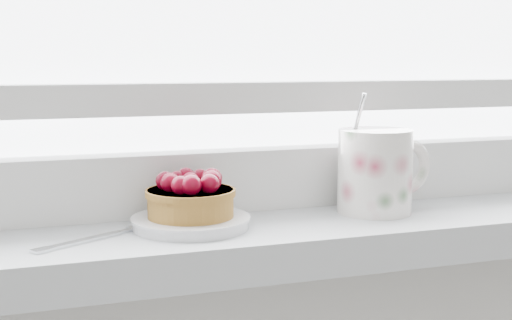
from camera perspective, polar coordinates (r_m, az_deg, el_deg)
name	(u,v)px	position (r m, az deg, el deg)	size (l,w,h in m)	color
saucer	(191,222)	(0.75, -5.23, -4.99)	(0.12, 0.12, 0.01)	silver
raspberry_tart	(191,196)	(0.74, -5.23, -2.90)	(0.09, 0.09, 0.05)	brown
floral_mug	(377,169)	(0.82, 9.68, -0.74)	(0.13, 0.09, 0.14)	silver
fork	(107,235)	(0.72, -11.81, -5.90)	(0.15, 0.10, 0.00)	silver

